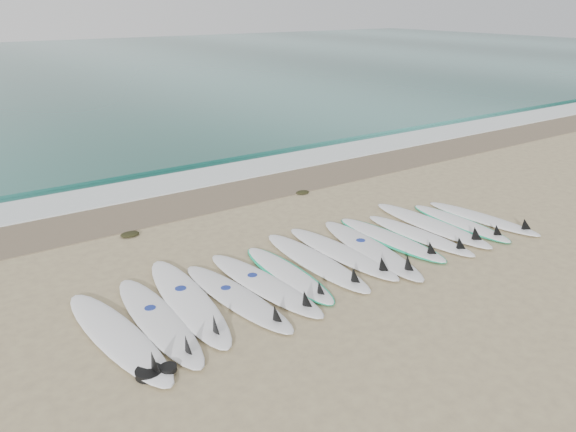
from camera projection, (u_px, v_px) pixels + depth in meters
ground at (332, 263)px, 9.28m from camera, size 120.00×120.00×0.00m
wet_sand_band at (217, 196)px, 12.43m from camera, size 120.00×1.80×0.01m
foam_band at (189, 180)px, 13.51m from camera, size 120.00×1.40×0.04m
wave_crest at (165, 165)px, 14.65m from camera, size 120.00×1.00×0.10m
surfboard_0 at (119, 337)px, 7.13m from camera, size 0.87×2.82×0.35m
surfboard_1 at (160, 321)px, 7.50m from camera, size 0.60×2.72×0.35m
surfboard_2 at (189, 301)px, 7.98m from camera, size 0.86×2.94×0.37m
surfboard_3 at (238, 298)px, 8.08m from camera, size 0.77×2.61×0.33m
surfboard_4 at (266, 285)px, 8.45m from camera, size 0.83×2.70×0.34m
surfboard_5 at (289, 274)px, 8.81m from camera, size 0.62×2.37×0.30m
surfboard_6 at (318, 262)px, 9.18m from camera, size 0.56×2.69×0.34m
surfboard_7 at (343, 253)px, 9.50m from camera, size 0.69×2.68×0.34m
surfboard_8 at (372, 249)px, 9.64m from camera, size 0.94×2.88×0.36m
surfboard_9 at (391, 239)px, 10.09m from camera, size 0.73×2.54×0.32m
surfboard_10 at (421, 235)px, 10.23m from camera, size 0.66×2.46×0.31m
surfboard_11 at (433, 225)px, 10.69m from camera, size 0.61×2.82×0.36m
surfboard_12 at (461, 223)px, 10.84m from camera, size 0.62×2.36×0.30m
surfboard_13 at (485, 219)px, 11.02m from camera, size 0.77×2.47×0.31m
seaweed_near at (130, 234)px, 10.34m from camera, size 0.35×0.27×0.07m
seaweed_far at (303, 192)px, 12.60m from camera, size 0.31×0.24×0.06m
leash_coil at (153, 372)px, 6.49m from camera, size 0.46×0.36×0.11m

